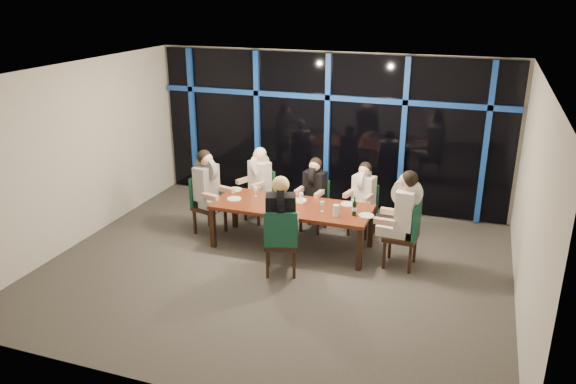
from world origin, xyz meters
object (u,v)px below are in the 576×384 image
Objects in this scene: chair_far_right at (364,206)px; wine_bottle at (354,208)px; chair_end_right at (407,231)px; diner_far_mid at (314,184)px; chair_end_left at (205,201)px; diner_near_mid at (281,211)px; diner_end_left at (208,180)px; diner_end_right at (404,205)px; chair_near_mid at (281,239)px; diner_far_right at (363,188)px; chair_far_left at (262,192)px; chair_far_mid at (316,202)px; dining_table at (292,209)px; diner_far_left at (258,174)px; water_pitcher at (336,211)px.

wine_bottle reaches higher than chair_far_right.
diner_far_mid reaches higher than chair_end_right.
chair_end_right is (3.54, -0.18, 0.02)m from chair_end_left.
diner_end_left is at bearing -49.42° from diner_near_mid.
diner_far_mid is 0.85× the size of diner_end_right.
diner_end_right reaches higher than chair_near_mid.
diner_far_right reaches higher than chair_far_right.
chair_far_left is 0.92× the size of chair_end_left.
chair_far_mid is at bearing 19.76° from chair_far_left.
diner_far_mid reaches higher than diner_far_right.
chair_end_left is 0.97× the size of chair_end_right.
diner_near_mid is 1.24m from wine_bottle.
dining_table is 0.97m from diner_near_mid.
chair_near_mid is 1.03× the size of diner_near_mid.
chair_near_mid reaches higher than wine_bottle.
diner_far_left is 0.89× the size of diner_end_right.
dining_table is 1.00m from chair_near_mid.
wine_bottle is at bearing -154.63° from chair_near_mid.
chair_far_right is at bearing -133.15° from chair_near_mid.
dining_table is 0.82m from diner_far_mid.
diner_end_left is 3.37m from diner_end_right.
chair_far_right is 0.97× the size of diner_far_left.
chair_near_mid is 1.03× the size of diner_end_right.
diner_far_mid is 0.86m from diner_far_right.
chair_end_right is at bearing -35.56° from chair_far_right.
diner_end_right is (-0.09, 0.00, 0.42)m from chair_end_right.
dining_table is at bearing -101.18° from diner_near_mid.
diner_near_mid is at bearing -62.35° from chair_end_right.
dining_table is at bearing -89.63° from diner_end_right.
chair_near_mid is at bearing 90.00° from diner_near_mid.
chair_far_left reaches higher than chair_far_mid.
wine_bottle is (0.90, 0.89, 0.27)m from chair_near_mid.
diner_end_right is at bearing 3.79° from chair_far_left.
chair_near_mid is at bearing -131.93° from water_pitcher.
diner_near_mid is at bearing -81.69° from diner_far_mid.
diner_near_mid is at bearing -90.00° from chair_near_mid.
diner_far_mid reaches higher than chair_end_left.
diner_far_left is (-1.96, -0.07, 0.41)m from chair_far_right.
chair_far_left is 2.22m from chair_near_mid.
dining_table is 2.85× the size of chair_far_mid.
diner_end_right reaches higher than chair_far_right.
diner_far_mid is at bearing 80.02° from dining_table.
chair_far_right is 2.79m from chair_end_left.
chair_end_left is at bearing -148.18° from chair_far_mid.
diner_far_right is 1.98m from diner_near_mid.
wine_bottle reaches higher than water_pitcher.
diner_far_left is at bearing 154.16° from wine_bottle.
diner_end_right is 1.87m from diner_near_mid.
water_pitcher is at bearing -156.08° from wine_bottle.
chair_far_left is at bearing 143.31° from water_pitcher.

